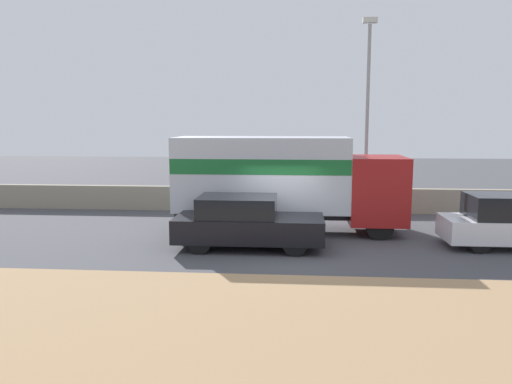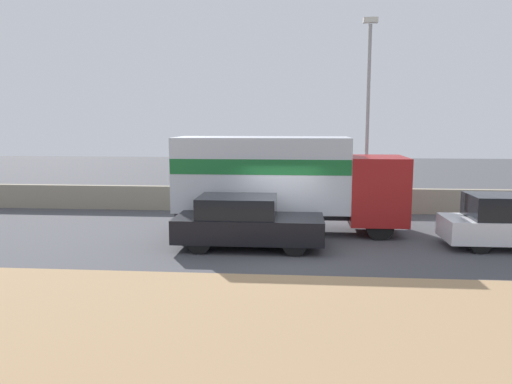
% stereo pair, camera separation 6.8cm
% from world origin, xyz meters
% --- Properties ---
extents(ground_plane, '(80.00, 80.00, 0.00)m').
position_xyz_m(ground_plane, '(0.00, 0.00, 0.00)').
color(ground_plane, '#47474C').
extents(dirt_shoulder_foreground, '(60.00, 6.51, 0.04)m').
position_xyz_m(dirt_shoulder_foreground, '(0.00, -5.84, 0.02)').
color(dirt_shoulder_foreground, tan).
rests_on(dirt_shoulder_foreground, ground_plane).
extents(stone_wall_backdrop, '(60.00, 0.35, 1.06)m').
position_xyz_m(stone_wall_backdrop, '(0.00, 6.66, 0.53)').
color(stone_wall_backdrop, gray).
rests_on(stone_wall_backdrop, ground_plane).
extents(street_lamp, '(0.56, 0.28, 7.88)m').
position_xyz_m(street_lamp, '(3.28, 5.65, 4.50)').
color(street_lamp, gray).
rests_on(street_lamp, ground_plane).
extents(box_truck, '(7.96, 2.38, 3.34)m').
position_xyz_m(box_truck, '(0.02, 2.66, 1.93)').
color(box_truck, maroon).
rests_on(box_truck, ground_plane).
extents(car_hatchback, '(4.54, 1.87, 1.62)m').
position_xyz_m(car_hatchback, '(-1.04, 0.19, 0.81)').
color(car_hatchback, black).
rests_on(car_hatchback, ground_plane).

